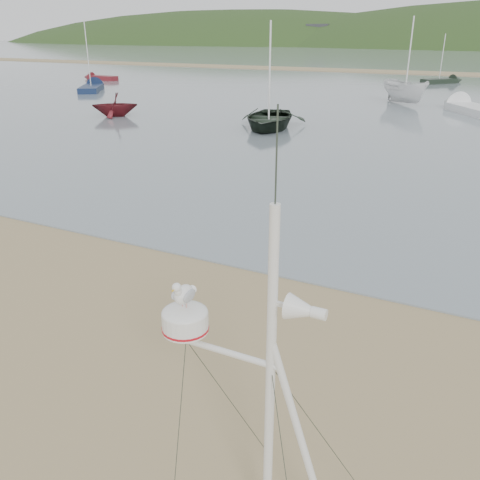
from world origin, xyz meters
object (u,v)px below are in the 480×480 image
at_px(boat_red, 114,94).
at_px(sailboat_dark_mid, 448,81).
at_px(mast_rig, 261,453).
at_px(sailboat_white_near, 463,106).
at_px(boat_dark, 270,79).
at_px(dinghy_red_far, 96,78).
at_px(boat_white, 408,71).
at_px(sailboat_blue_near, 94,86).

relative_size(boat_red, sailboat_dark_mid, 0.54).
distance_m(mast_rig, sailboat_white_near, 36.70).
bearing_deg(sailboat_white_near, boat_red, -146.50).
distance_m(boat_dark, dinghy_red_far, 37.24).
height_order(boat_dark, sailboat_white_near, sailboat_white_near).
relative_size(boat_white, sailboat_blue_near, 0.71).
bearing_deg(boat_dark, sailboat_blue_near, 138.87).
height_order(mast_rig, sailboat_blue_near, sailboat_blue_near).
distance_m(boat_dark, sailboat_white_near, 16.29).
height_order(sailboat_blue_near, dinghy_red_far, sailboat_blue_near).
height_order(boat_dark, sailboat_dark_mid, boat_dark).
xyz_separation_m(boat_dark, boat_red, (-10.93, -0.44, -1.30)).
bearing_deg(boat_red, sailboat_blue_near, -168.77).
height_order(boat_red, dinghy_red_far, boat_red).
bearing_deg(boat_white, boat_dark, -154.55).
bearing_deg(dinghy_red_far, boat_dark, -33.27).
relative_size(mast_rig, sailboat_white_near, 0.59).
xyz_separation_m(dinghy_red_far, sailboat_white_near, (40.49, -7.34, 0.01)).
distance_m(dinghy_red_far, sailboat_dark_mid, 39.84).
distance_m(sailboat_blue_near, dinghy_red_far, 10.72).
relative_size(boat_white, sailboat_dark_mid, 0.91).
height_order(mast_rig, boat_white, boat_white).
bearing_deg(sailboat_dark_mid, dinghy_red_far, -159.01).
xyz_separation_m(boat_red, boat_white, (16.01, 14.90, 1.03)).
xyz_separation_m(boat_red, sailboat_white_near, (20.36, 13.48, -1.20)).
relative_size(boat_dark, dinghy_red_far, 1.11).
distance_m(boat_red, sailboat_blue_near, 18.31).
xyz_separation_m(mast_rig, boat_white, (-5.26, 38.11, 1.38)).
xyz_separation_m(boat_red, sailboat_blue_near, (-13.15, 12.68, -1.20)).
bearing_deg(mast_rig, dinghy_red_far, 133.24).
distance_m(mast_rig, boat_white, 38.49).
bearing_deg(dinghy_red_far, sailboat_white_near, -10.28).
bearing_deg(sailboat_white_near, mast_rig, -88.58).
height_order(mast_rig, boat_red, mast_rig).
height_order(boat_red, sailboat_white_near, sailboat_white_near).
bearing_deg(boat_white, mast_rig, -127.34).
height_order(boat_white, sailboat_white_near, sailboat_white_near).
distance_m(boat_dark, sailboat_blue_near, 27.13).
bearing_deg(dinghy_red_far, sailboat_blue_near, -49.39).
relative_size(dinghy_red_far, sailboat_white_near, 0.62).
bearing_deg(sailboat_dark_mid, boat_red, -115.94).
bearing_deg(boat_dark, mast_rig, -80.56).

